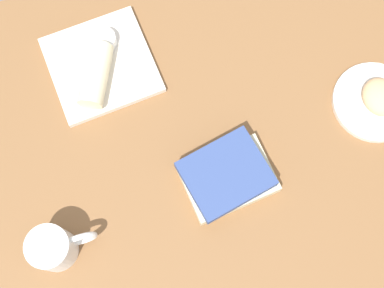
{
  "coord_description": "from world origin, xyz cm",
  "views": [
    {
      "loc": [
        -15.56,
        -33.67,
        115.23
      ],
      "look_at": [
        -8.61,
        -1.62,
        7.0
      ],
      "focal_mm": 48.58,
      "sensor_mm": 36.0,
      "label": 1
    }
  ],
  "objects": [
    {
      "name": "dining_table",
      "position": [
        0.0,
        0.0,
        2.0
      ],
      "size": [
        110.0,
        90.0,
        4.0
      ],
      "primitive_type": "cube",
      "color": "brown",
      "rests_on": "ground"
    },
    {
      "name": "round_plate",
      "position": [
        34.45,
        -0.18,
        4.7
      ],
      "size": [
        19.28,
        19.28,
        1.4
      ],
      "primitive_type": "cylinder",
      "color": "silver",
      "rests_on": "dining_table"
    },
    {
      "name": "scone_pastry",
      "position": [
        34.79,
        -0.25,
        7.65
      ],
      "size": [
        8.0,
        9.2,
        4.51
      ],
      "primitive_type": "ellipsoid",
      "rotation": [
        0.0,
        0.0,
        1.57
      ],
      "color": "#DBAC78",
      "rests_on": "round_plate"
    },
    {
      "name": "square_plate",
      "position": [
        -25.05,
        22.34,
        4.8
      ],
      "size": [
        27.05,
        27.05,
        1.6
      ],
      "primitive_type": "cube",
      "rotation": [
        0.0,
        0.0,
        0.18
      ],
      "color": "silver",
      "rests_on": "dining_table"
    },
    {
      "name": "sauce_cup",
      "position": [
        -23.37,
        27.31,
        7.09
      ],
      "size": [
        5.97,
        5.97,
        2.79
      ],
      "color": "silver",
      "rests_on": "square_plate"
    },
    {
      "name": "breakfast_wrap",
      "position": [
        -26.39,
        18.36,
        8.41
      ],
      "size": [
        10.23,
        15.66,
        5.63
      ],
      "primitive_type": "cylinder",
      "rotation": [
        1.57,
        0.0,
        5.94
      ],
      "color": "beige",
      "rests_on": "square_plate"
    },
    {
      "name": "book_stack",
      "position": [
        -2.79,
        -10.38,
        6.95
      ],
      "size": [
        21.42,
        18.78,
        5.94
      ],
      "color": "beige",
      "rests_on": "dining_table"
    },
    {
      "name": "coffee_mug",
      "position": [
        -40.64,
        -17.66,
        8.82
      ],
      "size": [
        13.87,
        8.88,
        9.42
      ],
      "color": "white",
      "rests_on": "dining_table"
    }
  ]
}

